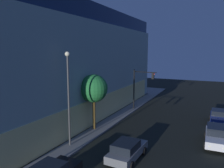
# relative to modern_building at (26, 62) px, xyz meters

# --- Properties ---
(modern_building) EXTENTS (37.04, 29.29, 14.60)m
(modern_building) POSITION_rel_modern_building_xyz_m (0.00, 0.00, 0.00)
(modern_building) COLOR #4C4C51
(modern_building) RESTS_ON ground
(traffic_light_far_corner) EXTENTS (0.50, 3.59, 6.05)m
(traffic_light_far_corner) POSITION_rel_modern_building_xyz_m (5.65, -17.21, -3.05)
(traffic_light_far_corner) COLOR black
(traffic_light_far_corner) RESTS_ON sidewalk_corner
(street_lamp_sidewalk) EXTENTS (0.44, 0.44, 8.73)m
(street_lamp_sidewalk) POSITION_rel_modern_building_xyz_m (-9.58, -15.36, -1.67)
(street_lamp_sidewalk) COLOR #454545
(street_lamp_sidewalk) RESTS_ON sidewalk_corner
(sidewalk_tree) EXTENTS (3.14, 3.14, 6.24)m
(sidewalk_tree) POSITION_rel_modern_building_xyz_m (-4.76, -15.17, -2.45)
(sidewalk_tree) COLOR brown
(sidewalk_tree) RESTS_ON sidewalk_corner
(car_grey) EXTENTS (4.59, 2.33, 1.60)m
(car_grey) POSITION_rel_modern_building_xyz_m (-9.59, -21.15, -6.42)
(car_grey) COLOR slate
(car_grey) RESTS_ON ground
(car_white) EXTENTS (4.83, 2.25, 1.73)m
(car_white) POSITION_rel_modern_building_xyz_m (-2.99, -27.76, -6.37)
(car_white) COLOR silver
(car_white) RESTS_ON ground
(car_blue) EXTENTS (4.16, 2.21, 1.65)m
(car_blue) POSITION_rel_modern_building_xyz_m (4.02, -27.97, -6.39)
(car_blue) COLOR navy
(car_blue) RESTS_ON ground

